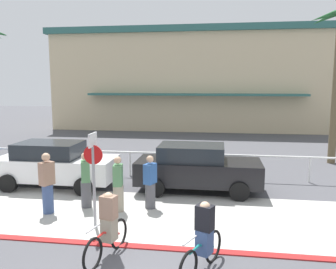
{
  "coord_description": "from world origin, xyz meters",
  "views": [
    {
      "loc": [
        1.24,
        -5.44,
        3.85
      ],
      "look_at": [
        -0.43,
        6.0,
        2.15
      ],
      "focal_mm": 37.36,
      "sensor_mm": 36.0,
      "label": 1
    }
  ],
  "objects_px": {
    "pedestrian_2": "(86,182)",
    "pedestrian_3": "(118,186)",
    "pedestrian_0": "(47,185)",
    "car_white_1": "(55,164)",
    "stop_sign_bike_lane": "(93,166)",
    "cyclist_teal_0": "(203,239)",
    "cyclist_red_1": "(108,227)",
    "pedestrian_1": "(150,184)",
    "car_black_2": "(197,168)"
  },
  "relations": [
    {
      "from": "pedestrian_2",
      "to": "pedestrian_3",
      "type": "xyz_separation_m",
      "value": [
        1.09,
        -0.2,
        -0.03
      ]
    },
    {
      "from": "pedestrian_0",
      "to": "pedestrian_2",
      "type": "xyz_separation_m",
      "value": [
        0.94,
        0.65,
        -0.05
      ]
    },
    {
      "from": "car_white_1",
      "to": "pedestrian_3",
      "type": "height_order",
      "value": "pedestrian_3"
    },
    {
      "from": "stop_sign_bike_lane",
      "to": "cyclist_teal_0",
      "type": "bearing_deg",
      "value": -31.78
    },
    {
      "from": "cyclist_red_1",
      "to": "cyclist_teal_0",
      "type": "bearing_deg",
      "value": -8.27
    },
    {
      "from": "car_white_1",
      "to": "pedestrian_3",
      "type": "relative_size",
      "value": 2.58
    },
    {
      "from": "pedestrian_2",
      "to": "car_white_1",
      "type": "bearing_deg",
      "value": 135.28
    },
    {
      "from": "cyclist_teal_0",
      "to": "cyclist_red_1",
      "type": "distance_m",
      "value": 2.15
    },
    {
      "from": "pedestrian_0",
      "to": "pedestrian_1",
      "type": "xyz_separation_m",
      "value": [
        2.93,
        0.85,
        -0.09
      ]
    },
    {
      "from": "stop_sign_bike_lane",
      "to": "car_black_2",
      "type": "xyz_separation_m",
      "value": [
        2.53,
        3.52,
        -0.81
      ]
    },
    {
      "from": "car_black_2",
      "to": "pedestrian_2",
      "type": "relative_size",
      "value": 2.51
    },
    {
      "from": "car_black_2",
      "to": "pedestrian_0",
      "type": "xyz_separation_m",
      "value": [
        -4.23,
        -2.83,
        -0.01
      ]
    },
    {
      "from": "pedestrian_0",
      "to": "pedestrian_1",
      "type": "distance_m",
      "value": 3.05
    },
    {
      "from": "car_white_1",
      "to": "pedestrian_3",
      "type": "bearing_deg",
      "value": -35.04
    },
    {
      "from": "cyclist_red_1",
      "to": "pedestrian_3",
      "type": "bearing_deg",
      "value": 101.66
    },
    {
      "from": "cyclist_teal_0",
      "to": "pedestrian_2",
      "type": "bearing_deg",
      "value": 139.66
    },
    {
      "from": "cyclist_red_1",
      "to": "pedestrian_0",
      "type": "bearing_deg",
      "value": 138.98
    },
    {
      "from": "pedestrian_1",
      "to": "pedestrian_2",
      "type": "distance_m",
      "value": 2.0
    },
    {
      "from": "stop_sign_bike_lane",
      "to": "cyclist_teal_0",
      "type": "height_order",
      "value": "stop_sign_bike_lane"
    },
    {
      "from": "car_white_1",
      "to": "car_black_2",
      "type": "bearing_deg",
      "value": 2.42
    },
    {
      "from": "pedestrian_1",
      "to": "pedestrian_2",
      "type": "height_order",
      "value": "pedestrian_2"
    },
    {
      "from": "pedestrian_1",
      "to": "cyclist_teal_0",
      "type": "bearing_deg",
      "value": -62.32
    },
    {
      "from": "car_black_2",
      "to": "pedestrian_3",
      "type": "relative_size",
      "value": 2.58
    },
    {
      "from": "car_black_2",
      "to": "pedestrian_1",
      "type": "bearing_deg",
      "value": -123.38
    },
    {
      "from": "car_white_1",
      "to": "cyclist_teal_0",
      "type": "height_order",
      "value": "car_white_1"
    },
    {
      "from": "car_white_1",
      "to": "cyclist_teal_0",
      "type": "relative_size",
      "value": 2.62
    },
    {
      "from": "cyclist_teal_0",
      "to": "cyclist_red_1",
      "type": "relative_size",
      "value": 0.94
    },
    {
      "from": "cyclist_red_1",
      "to": "pedestrian_0",
      "type": "xyz_separation_m",
      "value": [
        -2.59,
        2.25,
        0.17
      ]
    },
    {
      "from": "stop_sign_bike_lane",
      "to": "cyclist_teal_0",
      "type": "relative_size",
      "value": 1.53
    },
    {
      "from": "pedestrian_1",
      "to": "pedestrian_2",
      "type": "bearing_deg",
      "value": -174.39
    },
    {
      "from": "stop_sign_bike_lane",
      "to": "car_black_2",
      "type": "distance_m",
      "value": 4.41
    },
    {
      "from": "stop_sign_bike_lane",
      "to": "pedestrian_1",
      "type": "relative_size",
      "value": 1.53
    },
    {
      "from": "cyclist_red_1",
      "to": "pedestrian_2",
      "type": "distance_m",
      "value": 3.34
    },
    {
      "from": "car_white_1",
      "to": "pedestrian_1",
      "type": "relative_size",
      "value": 2.63
    },
    {
      "from": "pedestrian_0",
      "to": "pedestrian_3",
      "type": "height_order",
      "value": "pedestrian_0"
    },
    {
      "from": "stop_sign_bike_lane",
      "to": "car_white_1",
      "type": "bearing_deg",
      "value": 129.74
    },
    {
      "from": "pedestrian_1",
      "to": "pedestrian_2",
      "type": "relative_size",
      "value": 0.95
    },
    {
      "from": "pedestrian_0",
      "to": "pedestrian_2",
      "type": "bearing_deg",
      "value": 34.84
    },
    {
      "from": "cyclist_teal_0",
      "to": "pedestrian_1",
      "type": "height_order",
      "value": "pedestrian_1"
    },
    {
      "from": "cyclist_teal_0",
      "to": "cyclist_red_1",
      "type": "height_order",
      "value": "same"
    },
    {
      "from": "cyclist_teal_0",
      "to": "pedestrian_2",
      "type": "xyz_separation_m",
      "value": [
        -3.78,
        3.21,
        0.12
      ]
    },
    {
      "from": "pedestrian_2",
      "to": "cyclist_red_1",
      "type": "bearing_deg",
      "value": -60.36
    },
    {
      "from": "pedestrian_1",
      "to": "pedestrian_3",
      "type": "xyz_separation_m",
      "value": [
        -0.9,
        -0.39,
        0.02
      ]
    },
    {
      "from": "car_white_1",
      "to": "pedestrian_2",
      "type": "distance_m",
      "value": 2.78
    },
    {
      "from": "car_white_1",
      "to": "cyclist_red_1",
      "type": "bearing_deg",
      "value": -53.26
    },
    {
      "from": "pedestrian_0",
      "to": "car_black_2",
      "type": "bearing_deg",
      "value": 33.74
    },
    {
      "from": "pedestrian_1",
      "to": "stop_sign_bike_lane",
      "type": "bearing_deg",
      "value": -128.44
    },
    {
      "from": "cyclist_red_1",
      "to": "pedestrian_0",
      "type": "height_order",
      "value": "pedestrian_0"
    },
    {
      "from": "pedestrian_2",
      "to": "pedestrian_3",
      "type": "distance_m",
      "value": 1.11
    },
    {
      "from": "car_white_1",
      "to": "cyclist_teal_0",
      "type": "xyz_separation_m",
      "value": [
        5.75,
        -5.16,
        -0.18
      ]
    }
  ]
}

